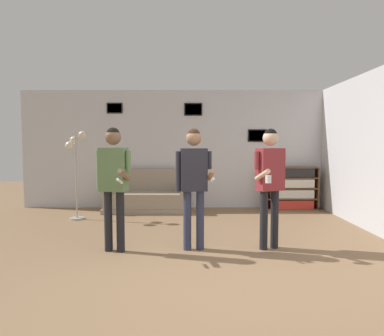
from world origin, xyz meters
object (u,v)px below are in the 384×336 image
floor_lamp (75,155)px  person_player_foreground_center (193,176)px  couch (145,197)px  person_watcher_holding_cup (269,175)px  bookshelf (290,188)px  person_player_foreground_left (113,176)px

floor_lamp → person_player_foreground_center: bearing=-40.4°
couch → person_watcher_holding_cup: bearing=-52.6°
bookshelf → floor_lamp: bearing=-167.0°
couch → person_watcher_holding_cup: 3.54m
couch → person_player_foreground_left: (-0.04, -2.87, 0.75)m
couch → bookshelf: 3.27m
floor_lamp → person_player_foreground_center: size_ratio=1.03×
person_player_foreground_left → floor_lamp: bearing=120.6°
bookshelf → person_watcher_holding_cup: (-1.16, -2.95, 0.56)m
couch → floor_lamp: 1.79m
person_watcher_holding_cup → floor_lamp: bearing=150.3°
floor_lamp → person_watcher_holding_cup: (3.35, -1.91, -0.23)m
bookshelf → person_player_foreground_left: bearing=-137.2°
couch → person_watcher_holding_cup: (2.11, -2.75, 0.74)m
person_player_foreground_center → couch: bearing=110.5°
couch → bookshelf: bookshelf is taller
bookshelf → person_watcher_holding_cup: person_watcher_holding_cup is taller
person_watcher_holding_cup → person_player_foreground_center: bearing=-177.9°
person_player_foreground_left → person_player_foreground_center: person_player_foreground_left is taller
bookshelf → floor_lamp: floor_lamp is taller
couch → person_player_foreground_left: size_ratio=1.05×
bookshelf → person_watcher_holding_cup: bearing=-111.4°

